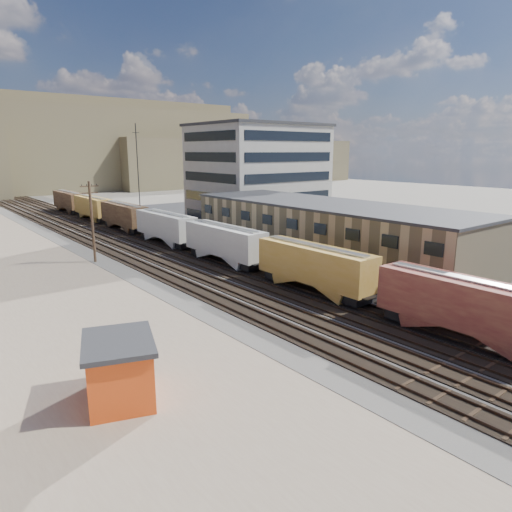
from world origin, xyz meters
TOP-DOWN VIEW (x-y plane):
  - ground at (0.00, 0.00)m, footprint 300.00×300.00m
  - ballast_bed at (0.00, 50.00)m, footprint 18.00×200.00m
  - asphalt_lot at (22.00, 35.00)m, footprint 26.00×120.00m
  - rail_tracks at (-0.55, 50.00)m, footprint 11.40×200.00m
  - freight_train at (3.80, 39.08)m, footprint 3.00×119.74m
  - warehouse at (14.98, 25.00)m, footprint 12.40×40.40m
  - office_tower at (27.95, 54.95)m, footprint 22.60×18.60m
  - utility_pole_north at (-8.50, 42.00)m, footprint 2.20×0.32m
  - radio_mast at (6.00, 60.00)m, footprint 1.20×0.16m
  - maintenance_shed at (-18.82, 9.08)m, footprint 5.17×5.84m
  - parked_car_blue at (22.62, 41.88)m, footprint 5.06×6.22m
  - parked_car_far at (28.50, 56.48)m, footprint 3.25×5.06m

SIDE VIEW (x-z plane):
  - ground at x=0.00m, z-range 0.00..0.00m
  - asphalt_lot at x=22.00m, z-range 0.00..0.04m
  - ballast_bed at x=0.00m, z-range 0.00..0.06m
  - rail_tracks at x=-0.55m, z-range -0.01..0.23m
  - parked_car_blue at x=22.62m, z-range 0.00..1.57m
  - parked_car_far at x=28.50m, z-range 0.00..1.60m
  - maintenance_shed at x=-18.82m, z-range 0.04..3.60m
  - freight_train at x=3.80m, z-range 0.56..5.02m
  - warehouse at x=14.98m, z-range 0.03..7.28m
  - utility_pole_north at x=-8.50m, z-range 0.30..10.30m
  - radio_mast at x=6.00m, z-range 0.12..18.12m
  - office_tower at x=27.95m, z-range 0.04..18.49m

